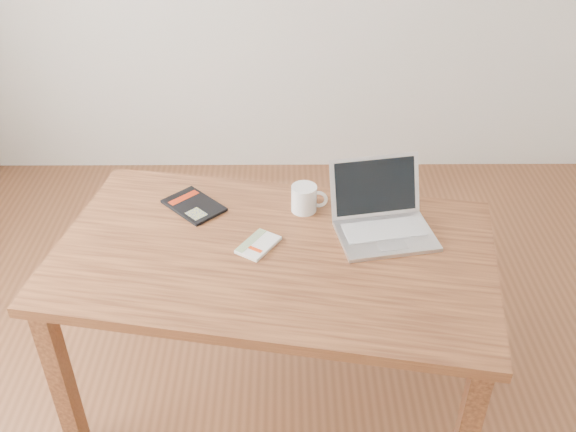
{
  "coord_description": "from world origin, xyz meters",
  "views": [
    {
      "loc": [
        -0.1,
        -1.61,
        2.1
      ],
      "look_at": [
        -0.09,
        0.19,
        0.85
      ],
      "focal_mm": 40.0,
      "sensor_mm": 36.0,
      "label": 1
    }
  ],
  "objects_px": {
    "black_guidebook": "(194,205)",
    "coffee_mug": "(305,198)",
    "desk": "(274,270)",
    "white_guidebook": "(258,245)",
    "laptop": "(382,218)"
  },
  "relations": [
    {
      "from": "white_guidebook",
      "to": "laptop",
      "type": "xyz_separation_m",
      "value": [
        0.44,
        0.1,
        0.04
      ]
    },
    {
      "from": "desk",
      "to": "white_guidebook",
      "type": "bearing_deg",
      "value": 169.44
    },
    {
      "from": "laptop",
      "to": "coffee_mug",
      "type": "relative_size",
      "value": 2.81
    },
    {
      "from": "black_guidebook",
      "to": "laptop",
      "type": "height_order",
      "value": "laptop"
    },
    {
      "from": "black_guidebook",
      "to": "coffee_mug",
      "type": "relative_size",
      "value": 1.92
    },
    {
      "from": "desk",
      "to": "coffee_mug",
      "type": "xyz_separation_m",
      "value": [
        0.11,
        0.24,
        0.14
      ]
    },
    {
      "from": "white_guidebook",
      "to": "laptop",
      "type": "bearing_deg",
      "value": 46.16
    },
    {
      "from": "desk",
      "to": "white_guidebook",
      "type": "relative_size",
      "value": 8.99
    },
    {
      "from": "white_guidebook",
      "to": "coffee_mug",
      "type": "bearing_deg",
      "value": 86.07
    },
    {
      "from": "desk",
      "to": "black_guidebook",
      "type": "xyz_separation_m",
      "value": [
        -0.3,
        0.27,
        0.1
      ]
    },
    {
      "from": "laptop",
      "to": "black_guidebook",
      "type": "bearing_deg",
      "value": 157.6
    },
    {
      "from": "laptop",
      "to": "coffee_mug",
      "type": "height_order",
      "value": "laptop"
    },
    {
      "from": "white_guidebook",
      "to": "black_guidebook",
      "type": "height_order",
      "value": "white_guidebook"
    },
    {
      "from": "white_guidebook",
      "to": "black_guidebook",
      "type": "relative_size",
      "value": 0.69
    },
    {
      "from": "desk",
      "to": "white_guidebook",
      "type": "distance_m",
      "value": 0.11
    }
  ]
}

